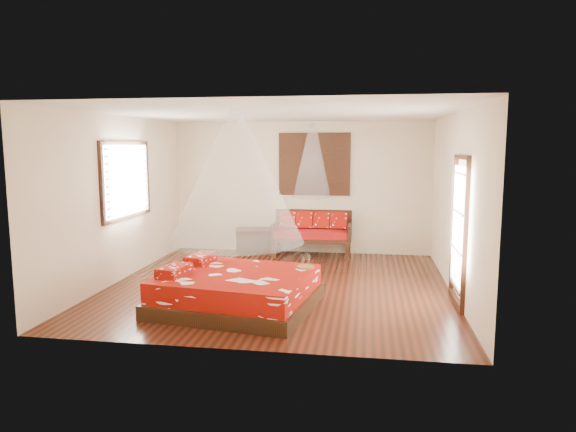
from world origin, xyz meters
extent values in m
cube|color=black|center=(0.00, 0.00, -0.01)|extent=(5.50, 5.50, 0.02)
cube|color=white|center=(0.00, 0.00, 2.81)|extent=(5.50, 5.50, 0.02)
cube|color=beige|center=(-2.76, 0.00, 1.40)|extent=(0.02, 5.50, 2.80)
cube|color=beige|center=(2.76, 0.00, 1.40)|extent=(0.02, 5.50, 2.80)
cube|color=beige|center=(0.00, 2.76, 1.40)|extent=(5.50, 0.02, 2.80)
cube|color=beige|center=(0.00, -2.76, 1.40)|extent=(5.50, 0.02, 2.80)
cube|color=black|center=(-0.39, -1.25, 0.10)|extent=(2.36, 2.19, 0.20)
cube|color=#8D0D04|center=(-0.39, -1.25, 0.35)|extent=(2.24, 2.07, 0.30)
cube|color=#8D0D04|center=(-1.22, -1.53, 0.57)|extent=(0.38, 0.59, 0.14)
cube|color=#8D0D04|center=(-1.09, -0.74, 0.57)|extent=(0.38, 0.59, 0.14)
cube|color=black|center=(-0.46, 2.00, 0.21)|extent=(0.08, 0.08, 0.42)
cube|color=black|center=(1.04, 2.00, 0.21)|extent=(0.08, 0.08, 0.42)
cube|color=black|center=(-0.46, 2.60, 0.21)|extent=(0.08, 0.08, 0.42)
cube|color=black|center=(1.04, 2.60, 0.21)|extent=(0.08, 0.08, 0.42)
cube|color=black|center=(0.29, 2.30, 0.38)|extent=(1.62, 0.72, 0.08)
cube|color=maroon|center=(0.29, 2.30, 0.49)|extent=(1.56, 0.66, 0.14)
cube|color=black|center=(0.29, 2.62, 0.67)|extent=(1.62, 0.06, 0.55)
cube|color=black|center=(-0.48, 2.30, 0.54)|extent=(0.06, 0.72, 0.30)
cube|color=black|center=(1.06, 2.30, 0.54)|extent=(0.06, 0.72, 0.30)
cube|color=#8D0D04|center=(-0.25, 2.50, 0.73)|extent=(0.34, 0.19, 0.36)
cube|color=#8D0D04|center=(0.11, 2.50, 0.73)|extent=(0.34, 0.19, 0.36)
cube|color=#8D0D04|center=(0.47, 2.50, 0.73)|extent=(0.34, 0.19, 0.36)
cube|color=#8D0D04|center=(0.83, 2.50, 0.73)|extent=(0.34, 0.19, 0.36)
cube|color=black|center=(-0.97, 2.45, 0.24)|extent=(0.82, 0.65, 0.48)
cube|color=black|center=(-0.97, 2.45, 0.50)|extent=(0.86, 0.70, 0.05)
cube|color=black|center=(0.29, 2.72, 1.90)|extent=(1.52, 0.06, 1.32)
cube|color=black|center=(0.29, 2.71, 1.90)|extent=(1.35, 0.04, 1.10)
cube|color=black|center=(-2.72, 0.20, 1.70)|extent=(0.08, 1.74, 1.34)
cube|color=silver|center=(-2.68, 0.20, 1.70)|extent=(0.04, 1.54, 1.10)
cube|color=black|center=(2.72, -0.60, 1.05)|extent=(0.08, 1.02, 2.16)
cube|color=white|center=(2.70, -0.60, 1.15)|extent=(0.03, 0.82, 1.70)
cylinder|color=brown|center=(0.53, -0.80, 0.52)|extent=(0.26, 0.26, 0.03)
cone|color=white|center=(-0.39, -1.25, 1.85)|extent=(1.89, 1.89, 1.80)
cone|color=white|center=(0.29, 2.25, 2.00)|extent=(0.77, 0.77, 1.50)
camera|label=1|loc=(1.40, -8.13, 2.29)|focal=32.00mm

